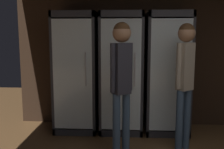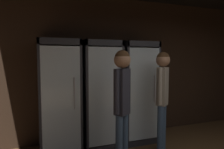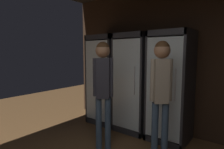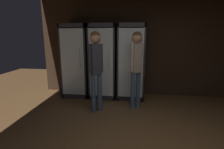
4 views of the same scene
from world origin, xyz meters
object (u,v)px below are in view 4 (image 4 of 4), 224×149
Objects in this scene: cooler_far_left at (77,61)px; cooler_left at (104,62)px; cooler_center at (131,62)px; shopper_far at (136,60)px; shopper_near at (96,61)px.

cooler_far_left and cooler_left have the same top height.
cooler_left and cooler_center have the same top height.
shopper_far is (1.58, -0.73, 0.17)m from cooler_far_left.
cooler_left is 1.12× the size of shopper_far.
cooler_left reaches higher than shopper_near.
shopper_near is at bearing -124.67° from cooler_center.
cooler_far_left is 1.75m from shopper_far.
shopper_near is (0.75, -1.02, 0.17)m from cooler_far_left.
cooler_left is at bearing -0.07° from cooler_far_left.
shopper_near is (-0.70, -1.02, 0.17)m from cooler_center.
cooler_far_left is 1.00× the size of cooler_center.
cooler_far_left is at bearing -179.97° from cooler_center.
cooler_far_left and cooler_center have the same top height.
cooler_center is (1.45, 0.00, 0.00)m from cooler_far_left.
cooler_left is 1.13m from shopper_far.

